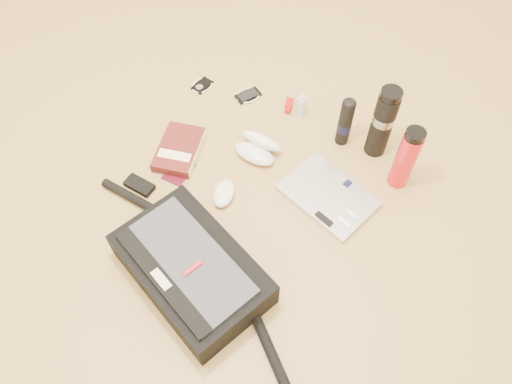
# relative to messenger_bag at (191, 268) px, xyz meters

# --- Properties ---
(ground) EXTENTS (4.00, 4.00, 0.00)m
(ground) POSITION_rel_messenger_bag_xyz_m (-0.04, 0.29, -0.06)
(ground) COLOR #AB8547
(ground) RESTS_ON ground
(messenger_bag) EXTENTS (0.96, 0.41, 0.14)m
(messenger_bag) POSITION_rel_messenger_bag_xyz_m (0.00, 0.00, 0.00)
(messenger_bag) COLOR black
(messenger_bag) RESTS_ON ground
(laptop) EXTENTS (0.35, 0.27, 0.03)m
(laptop) POSITION_rel_messenger_bag_xyz_m (0.20, 0.50, -0.05)
(laptop) COLOR #B9B8BB
(laptop) RESTS_ON ground
(book) EXTENTS (0.21, 0.26, 0.04)m
(book) POSITION_rel_messenger_bag_xyz_m (-0.35, 0.36, -0.04)
(book) COLOR #4C1613
(book) RESTS_ON ground
(passport) EXTENTS (0.09, 0.12, 0.01)m
(passport) POSITION_rel_messenger_bag_xyz_m (-0.30, 0.29, -0.06)
(passport) COLOR #470815
(passport) RESTS_ON ground
(mouse) EXTENTS (0.11, 0.14, 0.04)m
(mouse) POSITION_rel_messenger_bag_xyz_m (-0.10, 0.30, -0.04)
(mouse) COLOR white
(mouse) RESTS_ON ground
(sunglasses_case) EXTENTS (0.17, 0.14, 0.09)m
(sunglasses_case) POSITION_rel_messenger_bag_xyz_m (-0.11, 0.53, -0.03)
(sunglasses_case) COLOR silver
(sunglasses_case) RESTS_ON ground
(ipod) EXTENTS (0.08, 0.09, 0.01)m
(ipod) POSITION_rel_messenger_bag_xyz_m (-0.49, 0.69, -0.06)
(ipod) COLOR black
(ipod) RESTS_ON ground
(phone) EXTENTS (0.11, 0.11, 0.01)m
(phone) POSITION_rel_messenger_bag_xyz_m (-0.31, 0.75, -0.06)
(phone) COLOR black
(phone) RESTS_ON ground
(inhaler) EXTENTS (0.06, 0.09, 0.02)m
(inhaler) POSITION_rel_messenger_bag_xyz_m (-0.14, 0.79, -0.05)
(inhaler) COLOR #A30E0B
(inhaler) RESTS_ON ground
(spray_bottle) EXTENTS (0.04, 0.04, 0.11)m
(spray_bottle) POSITION_rel_messenger_bag_xyz_m (-0.08, 0.78, -0.01)
(spray_bottle) COLOR #ACCBE3
(spray_bottle) RESTS_ON ground
(aerosol_can) EXTENTS (0.06, 0.06, 0.22)m
(aerosol_can) POSITION_rel_messenger_bag_xyz_m (0.12, 0.76, 0.04)
(aerosol_can) COLOR black
(aerosol_can) RESTS_ON ground
(thermos_black) EXTENTS (0.09, 0.09, 0.30)m
(thermos_black) POSITION_rel_messenger_bag_xyz_m (0.24, 0.79, 0.09)
(thermos_black) COLOR black
(thermos_black) RESTS_ON ground
(thermos_red) EXTENTS (0.09, 0.09, 0.27)m
(thermos_red) POSITION_rel_messenger_bag_xyz_m (0.37, 0.71, 0.07)
(thermos_red) COLOR red
(thermos_red) RESTS_ON ground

